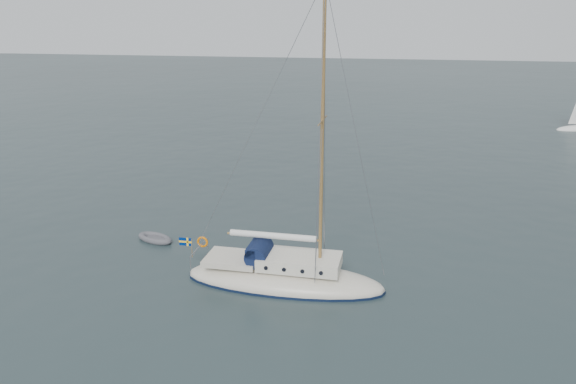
# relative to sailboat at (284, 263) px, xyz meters

# --- Properties ---
(ground) EXTENTS (300.00, 300.00, 0.00)m
(ground) POSITION_rel_sailboat_xyz_m (-0.83, 1.78, -1.13)
(ground) COLOR black
(ground) RESTS_ON ground
(sailboat) EXTENTS (10.46, 3.13, 14.90)m
(sailboat) POSITION_rel_sailboat_xyz_m (0.00, 0.00, 0.00)
(sailboat) COLOR beige
(sailboat) RESTS_ON ground
(dinghy) EXTENTS (2.47, 1.12, 0.35)m
(dinghy) POSITION_rel_sailboat_xyz_m (-8.67, 3.95, -0.97)
(dinghy) COLOR #4D4D53
(dinghy) RESTS_ON ground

